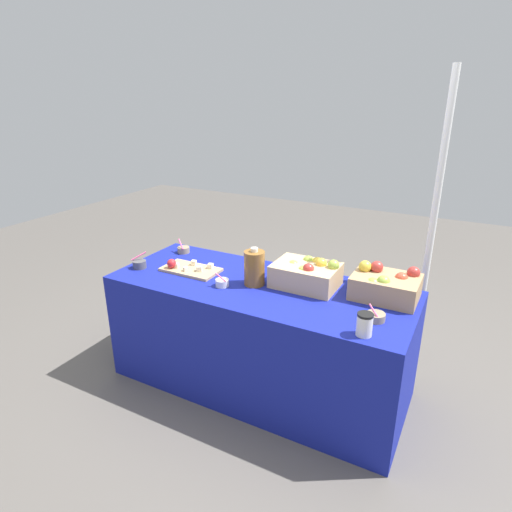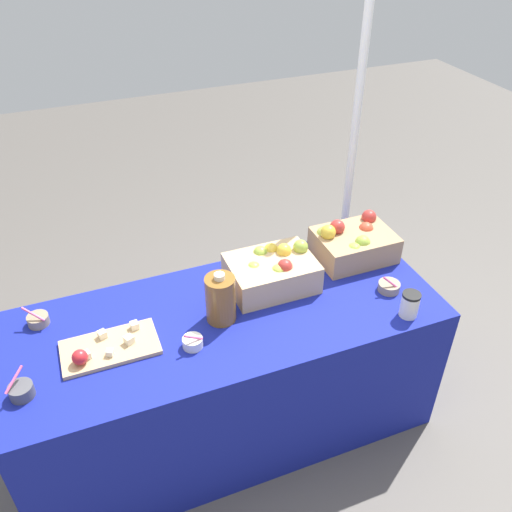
% 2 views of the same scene
% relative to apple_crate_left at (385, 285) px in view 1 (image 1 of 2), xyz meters
% --- Properties ---
extents(ground_plane, '(10.00, 10.00, 0.00)m').
position_rel_apple_crate_left_xyz_m(ground_plane, '(-0.73, -0.18, -0.82)').
color(ground_plane, '#56514C').
extents(table, '(1.90, 0.76, 0.74)m').
position_rel_apple_crate_left_xyz_m(table, '(-0.73, -0.18, -0.45)').
color(table, navy).
rests_on(table, ground_plane).
extents(apple_crate_left, '(0.37, 0.28, 0.19)m').
position_rel_apple_crate_left_xyz_m(apple_crate_left, '(0.00, 0.00, 0.00)').
color(apple_crate_left, tan).
rests_on(apple_crate_left, table).
extents(apple_crate_middle, '(0.39, 0.29, 0.19)m').
position_rel_apple_crate_left_xyz_m(apple_crate_middle, '(-0.46, -0.06, -0.00)').
color(apple_crate_middle, tan).
rests_on(apple_crate_middle, table).
extents(cutting_board_front, '(0.39, 0.21, 0.08)m').
position_rel_apple_crate_left_xyz_m(cutting_board_front, '(-1.24, -0.21, -0.06)').
color(cutting_board_front, tan).
rests_on(cutting_board_front, table).
extents(sample_bowl_near, '(0.10, 0.10, 0.09)m').
position_rel_apple_crate_left_xyz_m(sample_bowl_near, '(0.02, -0.30, -0.06)').
color(sample_bowl_near, gray).
rests_on(sample_bowl_near, table).
extents(sample_bowl_mid, '(0.10, 0.10, 0.11)m').
position_rel_apple_crate_left_xyz_m(sample_bowl_mid, '(-1.57, -0.33, -0.05)').
color(sample_bowl_mid, '#4C4C51').
rests_on(sample_bowl_mid, table).
extents(sample_bowl_far, '(0.10, 0.09, 0.10)m').
position_rel_apple_crate_left_xyz_m(sample_bowl_far, '(-1.49, 0.05, -0.06)').
color(sample_bowl_far, gray).
rests_on(sample_bowl_far, table).
extents(sample_bowl_extra, '(0.08, 0.08, 0.09)m').
position_rel_apple_crate_left_xyz_m(sample_bowl_extra, '(-0.91, -0.32, -0.06)').
color(sample_bowl_extra, silver).
rests_on(sample_bowl_extra, table).
extents(cider_jug, '(0.13, 0.13, 0.24)m').
position_rel_apple_crate_left_xyz_m(cider_jug, '(-0.75, -0.20, 0.03)').
color(cider_jug, brown).
rests_on(cider_jug, table).
extents(coffee_cup, '(0.08, 0.08, 0.12)m').
position_rel_apple_crate_left_xyz_m(coffee_cup, '(0.01, -0.47, -0.02)').
color(coffee_cup, silver).
rests_on(coffee_cup, table).
extents(tent_pole, '(0.04, 0.04, 2.01)m').
position_rel_apple_crate_left_xyz_m(tent_pole, '(0.17, 0.37, 0.19)').
color(tent_pole, white).
rests_on(tent_pole, ground_plane).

